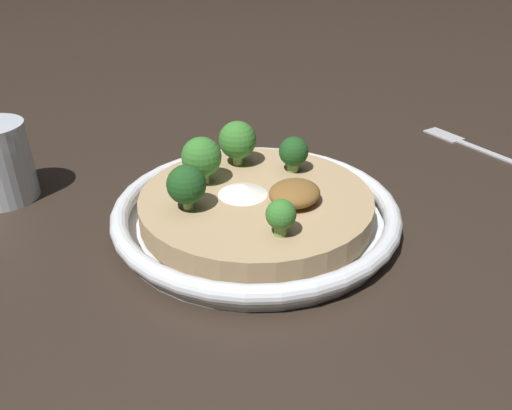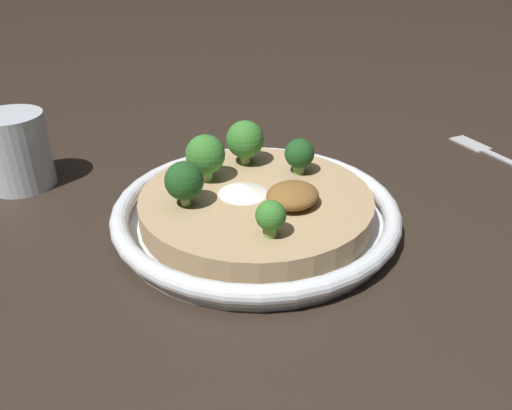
{
  "view_description": "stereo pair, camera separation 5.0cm",
  "coord_description": "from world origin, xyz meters",
  "px_view_note": "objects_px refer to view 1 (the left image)",
  "views": [
    {
      "loc": [
        -0.35,
        -0.26,
        0.27
      ],
      "look_at": [
        0.0,
        0.0,
        0.02
      ],
      "focal_mm": 35.0,
      "sensor_mm": 36.0,
      "label": 1
    },
    {
      "loc": [
        -0.32,
        -0.3,
        0.27
      ],
      "look_at": [
        0.0,
        0.0,
        0.02
      ],
      "focal_mm": 35.0,
      "sensor_mm": 36.0,
      "label": 2
    }
  ],
  "objects_px": {
    "broccoli_left": "(186,185)",
    "broccoli_back_right": "(237,140)",
    "risotto_bowl": "(256,209)",
    "broccoli_back_left": "(202,158)",
    "fork_utensil": "(468,144)",
    "broccoli_right": "(291,152)",
    "broccoli_front": "(281,215)"
  },
  "relations": [
    {
      "from": "broccoli_front",
      "to": "fork_utensil",
      "type": "relative_size",
      "value": 0.19
    },
    {
      "from": "broccoli_right",
      "to": "broccoli_back_right",
      "type": "bearing_deg",
      "value": 112.09
    },
    {
      "from": "risotto_bowl",
      "to": "broccoli_front",
      "type": "height_order",
      "value": "broccoli_front"
    },
    {
      "from": "broccoli_right",
      "to": "broccoli_back_right",
      "type": "distance_m",
      "value": 0.06
    },
    {
      "from": "broccoli_front",
      "to": "fork_utensil",
      "type": "xyz_separation_m",
      "value": [
        0.39,
        -0.05,
        -0.05
      ]
    },
    {
      "from": "broccoli_left",
      "to": "fork_utensil",
      "type": "relative_size",
      "value": 0.25
    },
    {
      "from": "broccoli_back_right",
      "to": "fork_utensil",
      "type": "bearing_deg",
      "value": -29.58
    },
    {
      "from": "broccoli_back_left",
      "to": "broccoli_front",
      "type": "height_order",
      "value": "broccoli_back_left"
    },
    {
      "from": "broccoli_right",
      "to": "fork_utensil",
      "type": "distance_m",
      "value": 0.3
    },
    {
      "from": "broccoli_back_left",
      "to": "broccoli_back_right",
      "type": "height_order",
      "value": "same"
    },
    {
      "from": "broccoli_right",
      "to": "broccoli_front",
      "type": "bearing_deg",
      "value": -150.04
    },
    {
      "from": "broccoli_back_right",
      "to": "fork_utensil",
      "type": "xyz_separation_m",
      "value": [
        0.3,
        -0.17,
        -0.06
      ]
    },
    {
      "from": "fork_utensil",
      "to": "broccoli_back_left",
      "type": "bearing_deg",
      "value": 85.68
    },
    {
      "from": "broccoli_left",
      "to": "broccoli_back_right",
      "type": "height_order",
      "value": "broccoli_back_right"
    },
    {
      "from": "broccoli_back_left",
      "to": "broccoli_left",
      "type": "xyz_separation_m",
      "value": [
        -0.05,
        -0.03,
        -0.0
      ]
    },
    {
      "from": "broccoli_back_right",
      "to": "risotto_bowl",
      "type": "bearing_deg",
      "value": -127.01
    },
    {
      "from": "broccoli_right",
      "to": "broccoli_front",
      "type": "distance_m",
      "value": 0.13
    },
    {
      "from": "broccoli_back_left",
      "to": "broccoli_left",
      "type": "bearing_deg",
      "value": -151.96
    },
    {
      "from": "fork_utensil",
      "to": "broccoli_front",
      "type": "bearing_deg",
      "value": 104.06
    },
    {
      "from": "risotto_bowl",
      "to": "fork_utensil",
      "type": "relative_size",
      "value": 1.65
    },
    {
      "from": "fork_utensil",
      "to": "broccoli_back_right",
      "type": "bearing_deg",
      "value": 81.72
    },
    {
      "from": "broccoli_right",
      "to": "broccoli_front",
      "type": "xyz_separation_m",
      "value": [
        -0.11,
        -0.07,
        -0.0
      ]
    },
    {
      "from": "broccoli_right",
      "to": "broccoli_back_right",
      "type": "relative_size",
      "value": 0.78
    },
    {
      "from": "broccoli_back_right",
      "to": "broccoli_right",
      "type": "bearing_deg",
      "value": -67.91
    },
    {
      "from": "risotto_bowl",
      "to": "broccoli_right",
      "type": "bearing_deg",
      "value": 3.21
    },
    {
      "from": "broccoli_right",
      "to": "fork_utensil",
      "type": "bearing_deg",
      "value": -22.51
    },
    {
      "from": "broccoli_front",
      "to": "broccoli_left",
      "type": "bearing_deg",
      "value": 99.36
    },
    {
      "from": "broccoli_back_left",
      "to": "broccoli_left",
      "type": "relative_size",
      "value": 1.11
    },
    {
      "from": "risotto_bowl",
      "to": "broccoli_left",
      "type": "bearing_deg",
      "value": 151.83
    },
    {
      "from": "broccoli_right",
      "to": "fork_utensil",
      "type": "xyz_separation_m",
      "value": [
        0.28,
        -0.11,
        -0.05
      ]
    },
    {
      "from": "risotto_bowl",
      "to": "broccoli_right",
      "type": "distance_m",
      "value": 0.08
    },
    {
      "from": "risotto_bowl",
      "to": "broccoli_back_left",
      "type": "height_order",
      "value": "broccoli_back_left"
    }
  ]
}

